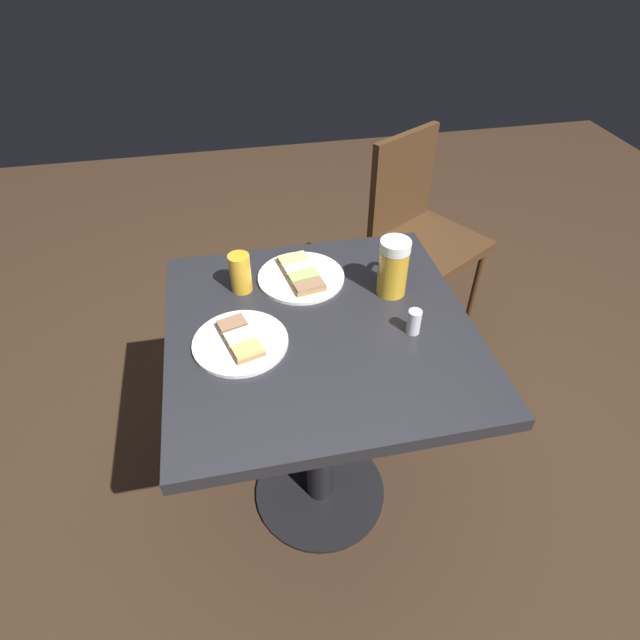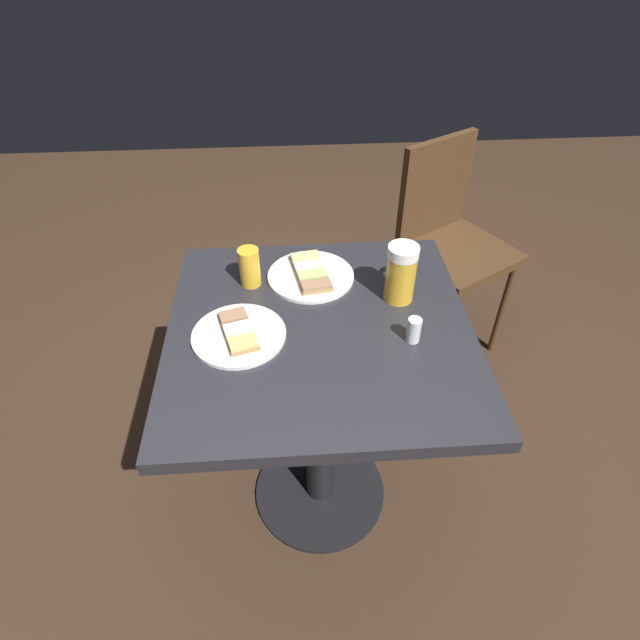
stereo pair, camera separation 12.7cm
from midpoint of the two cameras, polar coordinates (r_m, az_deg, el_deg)
ground_plane at (r=1.88m, az=2.03°, el=-18.47°), size 6.00×6.00×0.00m
cafe_table at (r=1.40m, az=2.61°, el=-5.87°), size 0.75×0.76×0.76m
plate_near at (r=1.25m, az=-6.13°, el=-1.66°), size 0.23×0.23×0.03m
plate_far at (r=1.43m, az=1.51°, el=4.94°), size 0.24×0.24×0.03m
beer_mug at (r=1.35m, az=11.67°, el=5.07°), size 0.13×0.09×0.16m
beer_glass_small at (r=1.39m, az=-5.21°, el=5.74°), size 0.06×0.06×0.11m
salt_shaker at (r=1.25m, az=13.20°, el=-1.21°), size 0.03×0.03×0.06m
cafe_chair at (r=2.14m, az=15.65°, el=8.84°), size 0.52×0.52×0.89m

